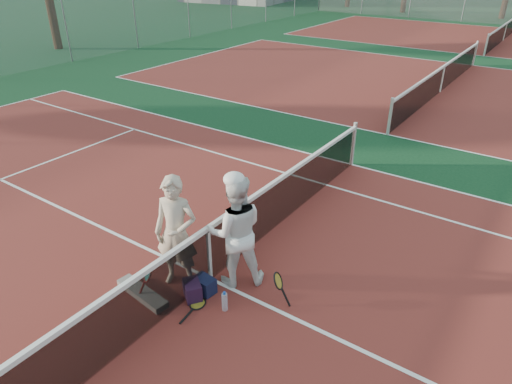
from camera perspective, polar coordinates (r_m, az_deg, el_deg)
ground at (r=7.63m, az=-5.68°, el=-10.80°), size 130.00×130.00×0.00m
court_main at (r=7.62m, az=-5.68°, el=-10.78°), size 23.77×10.97×0.01m
court_far_a at (r=18.97m, az=21.99°, el=11.52°), size 23.77×10.97×0.01m
court_far_b at (r=32.03m, az=28.48°, el=16.32°), size 23.77×10.97×0.01m
net_main at (r=7.32m, az=-5.87°, el=-7.68°), size 0.10×10.98×1.02m
net_far_a at (r=18.85m, az=22.27°, el=12.99°), size 0.10×10.98×1.02m
net_far_b at (r=31.96m, az=28.70°, el=17.20°), size 0.10×10.98×1.02m
fence_left at (r=23.12m, az=-26.99°, el=17.09°), size 0.06×54.50×3.00m
player_a at (r=7.10m, az=-9.94°, el=-5.04°), size 0.80×0.66×1.88m
player_b at (r=7.04m, az=-2.59°, el=-4.92°), size 1.15×1.14×1.87m
racket_red at (r=7.29m, az=-13.22°, el=-10.85°), size 0.38×0.39×0.55m
racket_black_held at (r=6.97m, az=2.76°, el=-12.04°), size 0.34×0.34×0.56m
racket_spare at (r=7.18m, az=-7.29°, el=-13.68°), size 0.35×0.63×0.03m
sports_bag_navy at (r=7.32m, az=-6.45°, el=-11.47°), size 0.36×0.27×0.27m
sports_bag_purple at (r=7.23m, az=-7.95°, el=-12.04°), size 0.42×0.40×0.28m
net_cover_canvas at (r=7.45m, az=-14.02°, el=-12.18°), size 1.04×0.35×0.11m
water_bottle at (r=6.96m, az=-3.94°, el=-13.56°), size 0.09×0.09×0.30m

